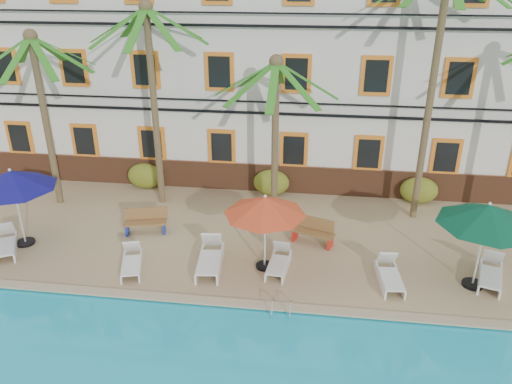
# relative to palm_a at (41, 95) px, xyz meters

# --- Properties ---
(ground) EXTENTS (100.00, 100.00, 0.00)m
(ground) POSITION_rel_palm_a_xyz_m (7.82, -4.76, -4.67)
(ground) COLOR #384C23
(ground) RESTS_ON ground
(pool_deck) EXTENTS (30.00, 12.00, 0.25)m
(pool_deck) POSITION_rel_palm_a_xyz_m (7.82, 0.24, -4.55)
(pool_deck) COLOR tan
(pool_deck) RESTS_ON ground
(pool_coping) EXTENTS (30.00, 0.35, 0.06)m
(pool_coping) POSITION_rel_palm_a_xyz_m (7.82, -5.66, -4.39)
(pool_coping) COLOR tan
(pool_coping) RESTS_ON pool_deck
(hotel_building) EXTENTS (25.40, 6.44, 10.22)m
(hotel_building) POSITION_rel_palm_a_xyz_m (7.82, 5.22, 0.70)
(hotel_building) COLOR silver
(hotel_building) RESTS_ON pool_deck
(palm_a) EXTENTS (4.35, 4.35, 6.78)m
(palm_a) POSITION_rel_palm_a_xyz_m (0.00, 0.00, 0.00)
(palm_a) COLOR brown
(palm_a) RESTS_ON pool_deck
(palm_b) EXTENTS (4.35, 4.35, 7.75)m
(palm_b) POSITION_rel_palm_a_xyz_m (4.11, 0.61, 0.57)
(palm_b) COLOR brown
(palm_b) RESTS_ON pool_deck
(palm_c) EXTENTS (4.35, 4.35, 6.07)m
(palm_c) POSITION_rel_palm_a_xyz_m (8.73, 0.11, -0.43)
(palm_c) COLOR brown
(palm_c) RESTS_ON pool_deck
(palm_d) EXTENTS (4.35, 4.35, 9.16)m
(palm_d) POSITION_rel_palm_a_xyz_m (14.06, 0.57, 1.37)
(palm_d) COLOR brown
(palm_d) RESTS_ON pool_deck
(shrub_left) EXTENTS (1.50, 0.90, 1.10)m
(shrub_left) POSITION_rel_palm_a_xyz_m (2.99, 1.84, -3.87)
(shrub_left) COLOR #1A5117
(shrub_left) RESTS_ON pool_deck
(shrub_mid) EXTENTS (1.50, 0.90, 1.10)m
(shrub_mid) POSITION_rel_palm_a_xyz_m (8.44, 1.84, -3.87)
(shrub_mid) COLOR #1A5117
(shrub_mid) RESTS_ON pool_deck
(shrub_right) EXTENTS (1.50, 0.90, 1.10)m
(shrub_right) POSITION_rel_palm_a_xyz_m (14.41, 1.84, -3.87)
(shrub_right) COLOR #1A5117
(shrub_right) RESTS_ON pool_deck
(umbrella_blue) EXTENTS (2.82, 2.82, 2.81)m
(umbrella_blue) POSITION_rel_palm_a_xyz_m (0.41, -3.28, -2.02)
(umbrella_blue) COLOR black
(umbrella_blue) RESTS_ON pool_deck
(umbrella_red) EXTENTS (2.55, 2.55, 2.55)m
(umbrella_red) POSITION_rel_palm_a_xyz_m (8.80, -3.65, -2.24)
(umbrella_red) COLOR black
(umbrella_red) RESTS_ON pool_deck
(umbrella_green) EXTENTS (2.81, 2.81, 2.80)m
(umbrella_green) POSITION_rel_palm_a_xyz_m (15.15, -3.83, -2.03)
(umbrella_green) COLOR black
(umbrella_green) RESTS_ON pool_deck
(lounger_a) EXTENTS (1.44, 1.89, 0.85)m
(lounger_a) POSITION_rel_palm_a_xyz_m (0.04, -3.81, -4.15)
(lounger_a) COLOR silver
(lounger_a) RESTS_ON pool_deck
(lounger_b) EXTENTS (1.03, 1.75, 0.78)m
(lounger_b) POSITION_rel_palm_a_xyz_m (4.63, -4.30, -4.17)
(lounger_b) COLOR silver
(lounger_b) RESTS_ON pool_deck
(lounger_c) EXTENTS (0.91, 2.08, 0.96)m
(lounger_c) POSITION_rel_palm_a_xyz_m (7.07, -3.84, -4.11)
(lounger_c) COLOR silver
(lounger_c) RESTS_ON pool_deck
(lounger_d) EXTENTS (0.74, 1.69, 0.78)m
(lounger_d) POSITION_rel_palm_a_xyz_m (9.26, -3.68, -4.17)
(lounger_d) COLOR silver
(lounger_d) RESTS_ON pool_deck
(lounger_e) EXTENTS (0.77, 1.78, 0.82)m
(lounger_e) POSITION_rel_palm_a_xyz_m (12.66, -3.99, -4.16)
(lounger_e) COLOR silver
(lounger_e) RESTS_ON pool_deck
(lounger_f) EXTENTS (1.14, 1.89, 0.84)m
(lounger_f) POSITION_rel_palm_a_xyz_m (15.72, -3.52, -4.15)
(lounger_f) COLOR silver
(lounger_f) RESTS_ON pool_deck
(bench_left) EXTENTS (1.57, 0.81, 0.93)m
(bench_left) POSITION_rel_palm_a_xyz_m (4.30, -1.95, -3.95)
(bench_left) COLOR olive
(bench_left) RESTS_ON pool_deck
(bench_right) EXTENTS (1.57, 0.95, 0.93)m
(bench_right) POSITION_rel_palm_a_xyz_m (10.30, -1.89, -3.95)
(bench_right) COLOR olive
(bench_right) RESTS_ON pool_deck
(pool_ladder) EXTENTS (0.54, 0.74, 0.74)m
(pool_ladder) POSITION_rel_palm_a_xyz_m (9.53, -5.76, -4.42)
(pool_ladder) COLOR silver
(pool_ladder) RESTS_ON ground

